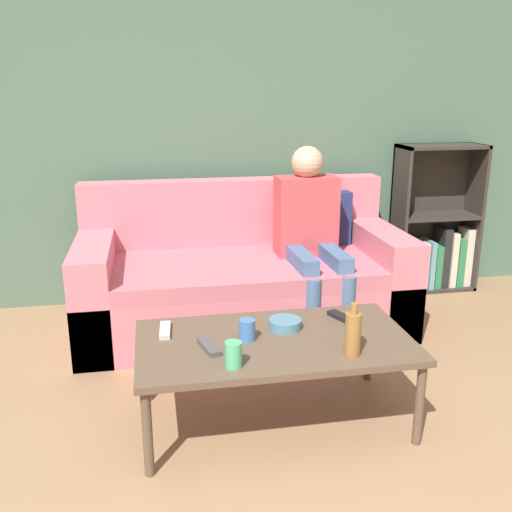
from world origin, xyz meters
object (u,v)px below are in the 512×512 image
(bookshelf, at_px, (433,237))
(bottle, at_px, (353,333))
(couch, at_px, (243,280))
(cup_far, at_px, (233,355))
(tv_remote_2, at_px, (209,347))
(tv_remote_0, at_px, (165,330))
(tv_remote_1, at_px, (342,317))
(cup_near, at_px, (247,330))
(coffee_table, at_px, (274,346))
(snack_bowl, at_px, (285,324))
(person_adult, at_px, (310,225))

(bookshelf, relative_size, bottle, 4.73)
(couch, relative_size, cup_far, 18.59)
(tv_remote_2, xyz_separation_m, bottle, (0.58, -0.16, 0.09))
(tv_remote_0, xyz_separation_m, tv_remote_1, (0.85, -0.00, 0.00))
(couch, relative_size, bookshelf, 1.86)
(cup_near, distance_m, tv_remote_1, 0.51)
(coffee_table, height_order, cup_near, cup_near)
(snack_bowl, bearing_deg, cup_near, -154.93)
(snack_bowl, bearing_deg, bottle, -55.92)
(couch, xyz_separation_m, snack_bowl, (0.03, -1.04, 0.14))
(cup_far, xyz_separation_m, snack_bowl, (0.29, 0.34, -0.03))
(couch, bearing_deg, bottle, -80.00)
(bookshelf, height_order, coffee_table, bookshelf)
(bookshelf, distance_m, cup_far, 2.55)
(cup_far, height_order, tv_remote_2, cup_far)
(person_adult, xyz_separation_m, bottle, (-0.17, -1.26, -0.16))
(couch, xyz_separation_m, bottle, (0.24, -1.36, 0.21))
(couch, distance_m, bookshelf, 1.59)
(coffee_table, relative_size, cup_far, 11.21)
(coffee_table, distance_m, cup_near, 0.15)
(bookshelf, distance_m, tv_remote_1, 1.87)
(tv_remote_0, relative_size, tv_remote_1, 0.99)
(couch, xyz_separation_m, tv_remote_2, (-0.35, -1.20, 0.12))
(cup_far, bearing_deg, tv_remote_0, 123.43)
(couch, bearing_deg, coffee_table, -92.34)
(snack_bowl, relative_size, bottle, 0.66)
(tv_remote_0, height_order, tv_remote_2, same)
(cup_near, relative_size, tv_remote_0, 0.55)
(cup_far, bearing_deg, couch, 79.11)
(couch, xyz_separation_m, person_adult, (0.41, -0.10, 0.37))
(tv_remote_0, bearing_deg, couch, 65.75)
(snack_bowl, bearing_deg, tv_remote_1, 10.00)
(person_adult, height_order, tv_remote_0, person_adult)
(cup_far, relative_size, snack_bowl, 0.72)
(tv_remote_0, distance_m, tv_remote_1, 0.85)
(person_adult, xyz_separation_m, snack_bowl, (-0.38, -0.95, -0.23))
(coffee_table, relative_size, person_adult, 1.07)
(cup_near, distance_m, bottle, 0.47)
(tv_remote_0, distance_m, tv_remote_2, 0.28)
(person_adult, height_order, cup_near, person_adult)
(bottle, bearing_deg, tv_remote_2, 164.75)
(couch, distance_m, snack_bowl, 1.05)
(couch, height_order, person_adult, person_adult)
(bookshelf, height_order, cup_near, bookshelf)
(person_adult, bearing_deg, snack_bowl, -113.86)
(cup_far, distance_m, snack_bowl, 0.45)
(tv_remote_1, bearing_deg, cup_near, 172.37)
(snack_bowl, bearing_deg, tv_remote_0, 174.07)
(cup_far, bearing_deg, coffee_table, 46.35)
(cup_far, xyz_separation_m, tv_remote_1, (0.59, 0.39, -0.04))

